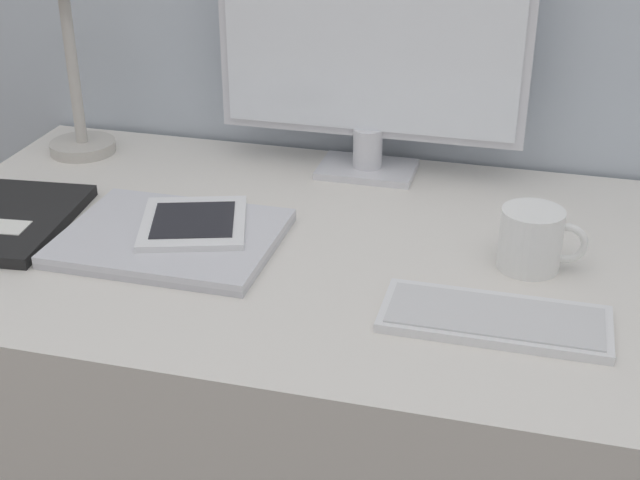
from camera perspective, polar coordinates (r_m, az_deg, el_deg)
The scene contains 8 objects.
desk at distance 1.47m, azimuth 3.41°, elevation -13.12°, with size 1.41×0.71×0.72m.
monitor at distance 1.46m, azimuth 3.27°, elevation 12.47°, with size 0.51×0.11×0.42m.
keyboard at distance 1.11m, azimuth 11.13°, elevation -4.96°, with size 0.28×0.12×0.01m.
laptop at distance 1.29m, azimuth -9.50°, elevation 0.15°, with size 0.30×0.24×0.02m.
ereader at distance 1.30m, azimuth -8.09°, elevation 1.12°, with size 0.19×0.20×0.01m.
desk_lamp at distance 1.61m, azimuth -15.80°, elevation 12.49°, with size 0.12×0.12×0.34m.
notebook at distance 1.41m, azimuth -19.12°, elevation 1.18°, with size 0.19×0.27×0.02m.
coffee_mug at distance 1.23m, azimuth 13.44°, elevation 0.05°, with size 0.12×0.08×0.09m.
Camera 1 is at (0.20, -0.92, 1.30)m, focal length 50.00 mm.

